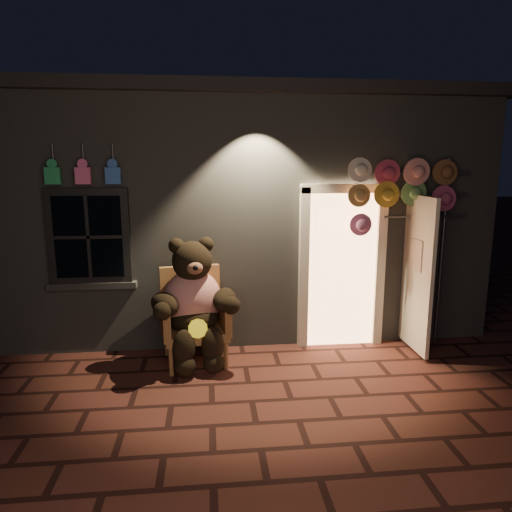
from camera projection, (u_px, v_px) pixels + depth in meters
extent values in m
plane|color=#4D231D|center=(252.00, 401.00, 4.76)|extent=(60.00, 60.00, 0.00)
cube|color=slate|center=(231.00, 208.00, 8.34)|extent=(7.00, 5.00, 3.30)
cube|color=black|center=(230.00, 110.00, 8.01)|extent=(7.30, 5.30, 0.16)
cube|color=black|center=(89.00, 237.00, 5.69)|extent=(1.00, 0.10, 1.20)
cube|color=black|center=(89.00, 237.00, 5.66)|extent=(0.82, 0.06, 1.02)
cube|color=slate|center=(93.00, 285.00, 5.81)|extent=(1.10, 0.14, 0.08)
cube|color=#FBB271|center=(341.00, 269.00, 6.14)|extent=(0.92, 0.10, 2.10)
cube|color=beige|center=(304.00, 271.00, 6.05)|extent=(0.12, 0.12, 2.20)
cube|color=beige|center=(379.00, 269.00, 6.15)|extent=(0.12, 0.12, 2.20)
cube|color=beige|center=(345.00, 188.00, 5.89)|extent=(1.16, 0.12, 0.12)
cube|color=beige|center=(418.00, 274.00, 5.86)|extent=(0.05, 0.80, 2.00)
cube|color=#289456|center=(53.00, 176.00, 5.43)|extent=(0.18, 0.07, 0.20)
cylinder|color=#59595E|center=(53.00, 154.00, 5.44)|extent=(0.02, 0.02, 0.25)
cube|color=#E05C8F|center=(83.00, 176.00, 5.47)|extent=(0.18, 0.07, 0.20)
cylinder|color=#59595E|center=(83.00, 155.00, 5.48)|extent=(0.02, 0.02, 0.25)
cube|color=#315DAD|center=(113.00, 176.00, 5.50)|extent=(0.18, 0.07, 0.20)
cylinder|color=#59595E|center=(113.00, 155.00, 5.51)|extent=(0.02, 0.02, 0.25)
cube|color=#A67B40|center=(195.00, 331.00, 5.65)|extent=(0.87, 0.83, 0.11)
cube|color=#A67B40|center=(190.00, 295.00, 5.89)|extent=(0.77, 0.21, 0.76)
cube|color=#A67B40|center=(165.00, 318.00, 5.49)|extent=(0.20, 0.66, 0.44)
cube|color=#A67B40|center=(223.00, 313.00, 5.69)|extent=(0.20, 0.66, 0.44)
cylinder|color=#A67B40|center=(171.00, 361.00, 5.32)|extent=(0.05, 0.05, 0.35)
cylinder|color=#A67B40|center=(226.00, 355.00, 5.50)|extent=(0.05, 0.05, 0.35)
cylinder|color=#A67B40|center=(167.00, 342.00, 5.90)|extent=(0.05, 0.05, 0.35)
cylinder|color=#A67B40|center=(216.00, 337.00, 6.07)|extent=(0.05, 0.05, 0.35)
ellipsoid|color=red|center=(193.00, 299.00, 5.62)|extent=(0.80, 0.68, 0.75)
ellipsoid|color=black|center=(194.00, 318.00, 5.58)|extent=(0.66, 0.59, 0.35)
sphere|color=black|center=(192.00, 261.00, 5.48)|extent=(0.56, 0.56, 0.48)
sphere|color=black|center=(176.00, 246.00, 5.42)|extent=(0.19, 0.19, 0.19)
sphere|color=black|center=(206.00, 244.00, 5.52)|extent=(0.19, 0.19, 0.19)
ellipsoid|color=brown|center=(195.00, 268.00, 5.28)|extent=(0.21, 0.16, 0.15)
ellipsoid|color=black|center=(165.00, 304.00, 5.30)|extent=(0.48, 0.56, 0.27)
ellipsoid|color=black|center=(225.00, 300.00, 5.49)|extent=(0.36, 0.53, 0.27)
ellipsoid|color=black|center=(184.00, 349.00, 5.29)|extent=(0.27, 0.27, 0.46)
ellipsoid|color=black|center=(212.00, 346.00, 5.38)|extent=(0.27, 0.27, 0.46)
sphere|color=black|center=(185.00, 366.00, 5.27)|extent=(0.25, 0.25, 0.25)
sphere|color=black|center=(214.00, 363.00, 5.36)|extent=(0.25, 0.25, 0.25)
cylinder|color=yellow|center=(198.00, 329.00, 5.29)|extent=(0.24, 0.13, 0.22)
cylinder|color=#59595E|center=(442.00, 254.00, 6.14)|extent=(0.04, 0.04, 2.51)
cylinder|color=#59595E|center=(429.00, 173.00, 5.89)|extent=(1.11, 0.03, 0.03)
cylinder|color=#59595E|center=(427.00, 195.00, 5.94)|extent=(1.11, 0.03, 0.03)
cylinder|color=#59595E|center=(425.00, 216.00, 6.00)|extent=(1.11, 0.03, 0.03)
cylinder|color=beige|center=(360.00, 170.00, 5.72)|extent=(0.32, 0.11, 0.32)
cylinder|color=#B4374F|center=(390.00, 170.00, 5.73)|extent=(0.32, 0.11, 0.32)
cylinder|color=#E38E83|center=(419.00, 170.00, 5.74)|extent=(0.32, 0.11, 0.32)
cylinder|color=brown|center=(445.00, 170.00, 5.84)|extent=(0.32, 0.11, 0.32)
cylinder|color=tan|center=(360.00, 196.00, 5.76)|extent=(0.32, 0.11, 0.32)
cylinder|color=gold|center=(389.00, 196.00, 5.77)|extent=(0.32, 0.11, 0.32)
cylinder|color=#679C55|center=(415.00, 196.00, 5.86)|extent=(0.32, 0.11, 0.32)
cylinder|color=#C14672|center=(444.00, 195.00, 5.87)|extent=(0.32, 0.11, 0.32)
cylinder|color=#BB6491|center=(360.00, 222.00, 5.79)|extent=(0.32, 0.11, 0.32)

